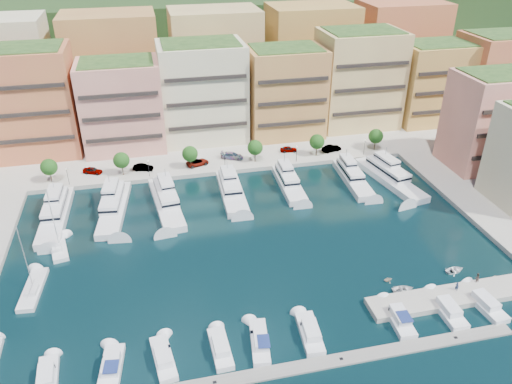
# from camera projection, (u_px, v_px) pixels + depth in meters

# --- Properties ---
(ground) EXTENTS (400.00, 400.00, 0.00)m
(ground) POSITION_uv_depth(u_px,v_px,m) (253.00, 245.00, 94.68)
(ground) COLOR black
(ground) RESTS_ON ground
(north_quay) EXTENTS (220.00, 64.00, 2.00)m
(north_quay) POSITION_uv_depth(u_px,v_px,m) (207.00, 126.00, 147.35)
(north_quay) COLOR #9E998E
(north_quay) RESTS_ON ground
(hillside) EXTENTS (240.00, 40.00, 58.00)m
(hillside) POSITION_uv_depth(u_px,v_px,m) (190.00, 80.00, 188.12)
(hillside) COLOR #1E3314
(hillside) RESTS_ON ground
(south_pontoon) EXTENTS (72.00, 2.20, 0.35)m
(south_pontoon) POSITION_uv_depth(u_px,v_px,m) (280.00, 372.00, 68.61)
(south_pontoon) COLOR gray
(south_pontoon) RESTS_ON ground
(finger_pier) EXTENTS (32.00, 5.00, 2.00)m
(finger_pier) POSITION_uv_depth(u_px,v_px,m) (460.00, 298.00, 81.83)
(finger_pier) COLOR #9E998E
(finger_pier) RESTS_ON ground
(apartment_1) EXTENTS (20.00, 16.50, 26.80)m
(apartment_1) POSITION_uv_depth(u_px,v_px,m) (34.00, 102.00, 123.26)
(apartment_1) COLOR #C35C41
(apartment_1) RESTS_ON north_quay
(apartment_2) EXTENTS (20.00, 15.50, 22.80)m
(apartment_2) POSITION_uv_depth(u_px,v_px,m) (122.00, 106.00, 126.63)
(apartment_2) COLOR #ED9A84
(apartment_2) RESTS_ON north_quay
(apartment_3) EXTENTS (22.00, 16.50, 25.80)m
(apartment_3) POSITION_uv_depth(u_px,v_px,m) (203.00, 92.00, 131.68)
(apartment_3) COLOR beige
(apartment_3) RESTS_ON north_quay
(apartment_4) EXTENTS (20.00, 15.50, 23.80)m
(apartment_4) POSITION_uv_depth(u_px,v_px,m) (285.00, 92.00, 134.76)
(apartment_4) COLOR tan
(apartment_4) RESTS_ON north_quay
(apartment_5) EXTENTS (22.00, 16.50, 26.80)m
(apartment_5) POSITION_uv_depth(u_px,v_px,m) (358.00, 79.00, 140.01)
(apartment_5) COLOR #E8CE7A
(apartment_5) RESTS_ON north_quay
(apartment_6) EXTENTS (20.00, 15.50, 22.80)m
(apartment_6) POSITION_uv_depth(u_px,v_px,m) (432.00, 83.00, 143.57)
(apartment_6) COLOR gold
(apartment_6) RESTS_ON north_quay
(apartment_7) EXTENTS (22.00, 16.50, 24.80)m
(apartment_7) POSITION_uv_depth(u_px,v_px,m) (498.00, 77.00, 145.28)
(apartment_7) COLOR #C35C41
(apartment_7) RESTS_ON north_quay
(apartment_east_a) EXTENTS (18.00, 14.50, 22.80)m
(apartment_east_a) POSITION_uv_depth(u_px,v_px,m) (490.00, 120.00, 117.70)
(apartment_east_a) COLOR #ED9A84
(apartment_east_a) RESTS_ON east_quay
(backblock_0) EXTENTS (26.00, 18.00, 30.00)m
(backblock_0) POSITION_uv_depth(u_px,v_px,m) (3.00, 73.00, 138.98)
(backblock_0) COLOR beige
(backblock_0) RESTS_ON north_quay
(backblock_1) EXTENTS (26.00, 18.00, 30.00)m
(backblock_1) POSITION_uv_depth(u_px,v_px,m) (114.00, 67.00, 144.83)
(backblock_1) COLOR tan
(backblock_1) RESTS_ON north_quay
(backblock_2) EXTENTS (26.00, 18.00, 30.00)m
(backblock_2) POSITION_uv_depth(u_px,v_px,m) (216.00, 61.00, 150.67)
(backblock_2) COLOR #E8CE7A
(backblock_2) RESTS_ON north_quay
(backblock_3) EXTENTS (26.00, 18.00, 30.00)m
(backblock_3) POSITION_uv_depth(u_px,v_px,m) (310.00, 55.00, 156.51)
(backblock_3) COLOR gold
(backblock_3) RESTS_ON north_quay
(backblock_4) EXTENTS (26.00, 18.00, 30.00)m
(backblock_4) POSITION_uv_depth(u_px,v_px,m) (398.00, 50.00, 162.35)
(backblock_4) COLOR #C35C41
(backblock_4) RESTS_ON north_quay
(tree_0) EXTENTS (3.80, 3.80, 5.65)m
(tree_0) POSITION_uv_depth(u_px,v_px,m) (49.00, 167.00, 113.02)
(tree_0) COLOR #473323
(tree_0) RESTS_ON north_quay
(tree_1) EXTENTS (3.80, 3.80, 5.65)m
(tree_1) POSITION_uv_depth(u_px,v_px,m) (121.00, 160.00, 116.14)
(tree_1) COLOR #473323
(tree_1) RESTS_ON north_quay
(tree_2) EXTENTS (3.80, 3.80, 5.65)m
(tree_2) POSITION_uv_depth(u_px,v_px,m) (190.00, 154.00, 119.25)
(tree_2) COLOR #473323
(tree_2) RESTS_ON north_quay
(tree_3) EXTENTS (3.80, 3.80, 5.65)m
(tree_3) POSITION_uv_depth(u_px,v_px,m) (255.00, 148.00, 122.37)
(tree_3) COLOR #473323
(tree_3) RESTS_ON north_quay
(tree_4) EXTENTS (3.80, 3.80, 5.65)m
(tree_4) POSITION_uv_depth(u_px,v_px,m) (317.00, 142.00, 125.49)
(tree_4) COLOR #473323
(tree_4) RESTS_ON north_quay
(tree_5) EXTENTS (3.80, 3.80, 5.65)m
(tree_5) POSITION_uv_depth(u_px,v_px,m) (376.00, 136.00, 128.60)
(tree_5) COLOR #473323
(tree_5) RESTS_ON north_quay
(lamppost_0) EXTENTS (0.30, 0.30, 4.20)m
(lamppost_0) POSITION_uv_depth(u_px,v_px,m) (67.00, 173.00, 112.30)
(lamppost_0) COLOR black
(lamppost_0) RESTS_ON north_quay
(lamppost_1) EXTENTS (0.30, 0.30, 4.20)m
(lamppost_1) POSITION_uv_depth(u_px,v_px,m) (148.00, 166.00, 115.80)
(lamppost_1) COLOR black
(lamppost_1) RESTS_ON north_quay
(lamppost_2) EXTENTS (0.30, 0.30, 4.20)m
(lamppost_2) POSITION_uv_depth(u_px,v_px,m) (225.00, 158.00, 119.31)
(lamppost_2) COLOR black
(lamppost_2) RESTS_ON north_quay
(lamppost_3) EXTENTS (0.30, 0.30, 4.20)m
(lamppost_3) POSITION_uv_depth(u_px,v_px,m) (297.00, 151.00, 122.81)
(lamppost_3) COLOR black
(lamppost_3) RESTS_ON north_quay
(lamppost_4) EXTENTS (0.30, 0.30, 4.20)m
(lamppost_4) POSITION_uv_depth(u_px,v_px,m) (365.00, 144.00, 126.32)
(lamppost_4) COLOR black
(lamppost_4) RESTS_ON north_quay
(yacht_0) EXTENTS (5.45, 22.31, 7.30)m
(yacht_0) POSITION_uv_depth(u_px,v_px,m) (56.00, 212.00, 102.79)
(yacht_0) COLOR silver
(yacht_0) RESTS_ON ground
(yacht_1) EXTENTS (7.18, 22.05, 7.30)m
(yacht_1) POSITION_uv_depth(u_px,v_px,m) (114.00, 206.00, 105.27)
(yacht_1) COLOR silver
(yacht_1) RESTS_ON ground
(yacht_2) EXTENTS (6.79, 22.33, 7.30)m
(yacht_2) POSITION_uv_depth(u_px,v_px,m) (166.00, 200.00, 107.24)
(yacht_2) COLOR silver
(yacht_2) RESTS_ON ground
(yacht_3) EXTENTS (5.28, 19.19, 7.30)m
(yacht_3) POSITION_uv_depth(u_px,v_px,m) (231.00, 189.00, 111.21)
(yacht_3) COLOR silver
(yacht_3) RESTS_ON ground
(yacht_4) EXTENTS (4.82, 17.54, 7.30)m
(yacht_4) POSITION_uv_depth(u_px,v_px,m) (288.00, 182.00, 114.50)
(yacht_4) COLOR silver
(yacht_4) RESTS_ON ground
(yacht_5) EXTENTS (5.30, 19.11, 7.30)m
(yacht_5) POSITION_uv_depth(u_px,v_px,m) (352.00, 176.00, 116.89)
(yacht_5) COLOR silver
(yacht_5) RESTS_ON ground
(yacht_6) EXTENTS (8.73, 23.20, 7.30)m
(yacht_6) POSITION_uv_depth(u_px,v_px,m) (388.00, 176.00, 117.03)
(yacht_6) COLOR silver
(yacht_6) RESTS_ON ground
(cruiser_0) EXTENTS (3.04, 7.73, 2.55)m
(cruiser_0) POSITION_uv_depth(u_px,v_px,m) (48.00, 379.00, 66.94)
(cruiser_0) COLOR white
(cruiser_0) RESTS_ON ground
(cruiser_1) EXTENTS (3.74, 8.09, 2.66)m
(cruiser_1) POSITION_uv_depth(u_px,v_px,m) (111.00, 368.00, 68.54)
(cruiser_1) COLOR white
(cruiser_1) RESTS_ON ground
(cruiser_2) EXTENTS (3.59, 8.58, 2.55)m
(cruiser_2) POSITION_uv_depth(u_px,v_px,m) (163.00, 359.00, 69.93)
(cruiser_2) COLOR white
(cruiser_2) RESTS_ON ground
(cruiser_3) EXTENTS (2.81, 7.91, 2.55)m
(cruiser_3) POSITION_uv_depth(u_px,v_px,m) (221.00, 349.00, 71.52)
(cruiser_3) COLOR white
(cruiser_3) RESTS_ON ground
(cruiser_4) EXTENTS (3.65, 8.96, 2.66)m
(cruiser_4) POSITION_uv_depth(u_px,v_px,m) (260.00, 342.00, 72.61)
(cruiser_4) COLOR white
(cruiser_4) RESTS_ON ground
(cruiser_5) EXTENTS (3.47, 8.63, 2.55)m
(cruiser_5) POSITION_uv_depth(u_px,v_px,m) (310.00, 333.00, 74.14)
(cruiser_5) COLOR white
(cruiser_5) RESTS_ON ground
(cruiser_7) EXTENTS (3.23, 8.60, 2.66)m
(cruiser_7) POSITION_uv_depth(u_px,v_px,m) (398.00, 318.00, 76.89)
(cruiser_7) COLOR white
(cruiser_7) RESTS_ON ground
(cruiser_8) EXTENTS (2.93, 8.76, 2.55)m
(cruiser_8) POSITION_uv_depth(u_px,v_px,m) (447.00, 310.00, 78.54)
(cruiser_8) COLOR white
(cruiser_8) RESTS_ON ground
(cruiser_9) EXTENTS (3.59, 9.30, 2.55)m
(cruiser_9) POSITION_uv_depth(u_px,v_px,m) (484.00, 303.00, 79.82)
(cruiser_9) COLOR white
(cruiser_9) RESTS_ON ground
(sailboat_2) EXTENTS (4.34, 8.71, 13.20)m
(sailboat_2) POSITION_uv_depth(u_px,v_px,m) (59.00, 249.00, 93.09)
(sailboat_2) COLOR silver
(sailboat_2) RESTS_ON ground
(sailboat_1) EXTENTS (3.76, 10.82, 13.20)m
(sailboat_1) POSITION_uv_depth(u_px,v_px,m) (33.00, 290.00, 82.99)
(sailboat_1) COLOR silver
(sailboat_1) RESTS_ON ground
(tender_3) EXTENTS (1.49, 1.34, 0.71)m
(tender_3) POSITION_uv_depth(u_px,v_px,m) (495.00, 277.00, 85.88)
(tender_3) COLOR beige
(tender_3) RESTS_ON ground
(tender_2) EXTENTS (3.71, 2.85, 0.71)m
(tender_2) POSITION_uv_depth(u_px,v_px,m) (455.00, 270.00, 87.53)
(tender_2) COLOR white
(tender_2) RESTS_ON ground
(tender_1) EXTENTS (1.71, 1.51, 0.85)m
(tender_1) POSITION_uv_depth(u_px,v_px,m) (388.00, 279.00, 85.23)
(tender_1) COLOR beige
(tender_1) RESTS_ON ground
(tender_0) EXTENTS (3.75, 2.73, 0.76)m
(tender_0) POSITION_uv_depth(u_px,v_px,m) (403.00, 289.00, 83.04)
(tender_0) COLOR silver
(tender_0) RESTS_ON ground
(car_0) EXTENTS (4.92, 3.49, 1.55)m
(car_0) POSITION_uv_depth(u_px,v_px,m) (93.00, 170.00, 118.13)
(car_0) COLOR gray
(car_0) RESTS_ON north_quay
(car_1) EXTENTS (5.05, 2.85, 1.57)m
(car_1) POSITION_uv_depth(u_px,v_px,m) (143.00, 167.00, 119.52)
(car_1) COLOR gray
(car_1) RESTS_ON north_quay
(car_2) EXTENTS (6.03, 3.97, 1.54)m
(car_2) POSITION_uv_depth(u_px,v_px,m) (198.00, 162.00, 121.96)
(car_2) COLOR gray
(car_2) RESTS_ON north_quay
(car_3) EXTENTS (6.11, 4.36, 1.64)m
(car_3) POSITION_uv_depth(u_px,v_px,m) (232.00, 156.00, 125.24)
(car_3) COLOR gray
(car_3) RESTS_ON north_quay
(car_4) EXTENTS (4.47, 2.19, 1.47)m
(car_4) POSITION_uv_depth(u_px,v_px,m) (288.00, 149.00, 128.88)
(car_4) COLOR gray
(car_4) RESTS_ON north_quay
(car_5) EXTENTS (5.37, 2.83, 1.68)m
(car_5) POSITION_uv_depth(u_px,v_px,m) (331.00, 148.00, 129.02)
(car_5) COLOR gray
(car_5) RESTS_ON north_quay
(person_0) EXTENTS (0.63, 0.70, 1.61)m
(person_0) POSITION_uv_depth(u_px,v_px,m) (457.00, 286.00, 81.53)
(person_0) COLOR #26334C
(person_0) RESTS_ON finger_pier
(person_1) EXTENTS (0.90, 0.72, 1.77)m
(person_1) POSITION_uv_depth(u_px,v_px,m) (477.00, 277.00, 83.38)
(person_1) COLOR #4B352D
(person_1) RESTS_ON finger_pier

